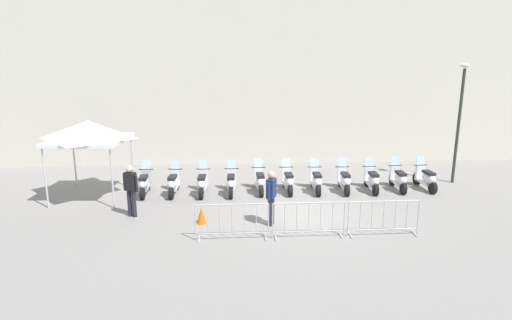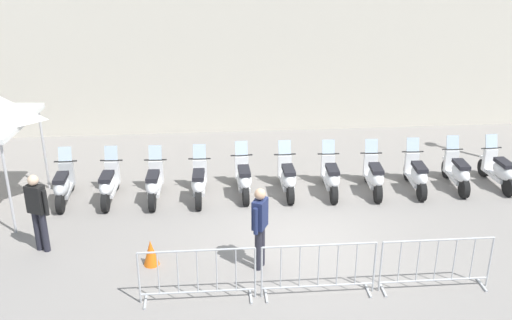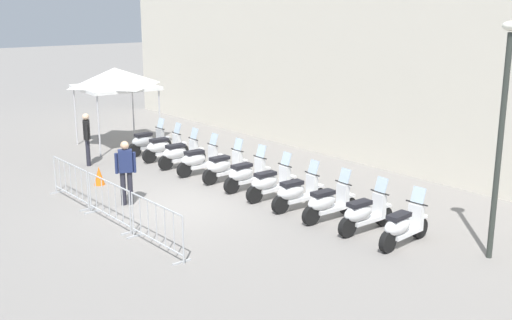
# 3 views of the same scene
# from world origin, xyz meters

# --- Properties ---
(ground_plane) EXTENTS (120.00, 120.00, 0.00)m
(ground_plane) POSITION_xyz_m (0.00, 0.00, 0.00)
(ground_plane) COLOR gray
(motorcycle_0) EXTENTS (0.58, 1.73, 1.24)m
(motorcycle_0) POSITION_xyz_m (-5.69, 1.98, 0.45)
(motorcycle_0) COLOR black
(motorcycle_0) RESTS_ON ground
(motorcycle_1) EXTENTS (0.56, 1.72, 1.24)m
(motorcycle_1) POSITION_xyz_m (-4.59, 2.04, 0.45)
(motorcycle_1) COLOR black
(motorcycle_1) RESTS_ON ground
(motorcycle_2) EXTENTS (0.56, 1.72, 1.24)m
(motorcycle_2) POSITION_xyz_m (-3.49, 2.08, 0.45)
(motorcycle_2) COLOR black
(motorcycle_2) RESTS_ON ground
(motorcycle_3) EXTENTS (0.56, 1.72, 1.24)m
(motorcycle_3) POSITION_xyz_m (-2.39, 2.15, 0.45)
(motorcycle_3) COLOR black
(motorcycle_3) RESTS_ON ground
(motorcycle_4) EXTENTS (0.59, 1.72, 1.24)m
(motorcycle_4) POSITION_xyz_m (-1.30, 2.39, 0.45)
(motorcycle_4) COLOR black
(motorcycle_4) RESTS_ON ground
(motorcycle_5) EXTENTS (0.57, 1.73, 1.24)m
(motorcycle_5) POSITION_xyz_m (-0.21, 2.45, 0.45)
(motorcycle_5) COLOR black
(motorcycle_5) RESTS_ON ground
(motorcycle_6) EXTENTS (0.56, 1.72, 1.24)m
(motorcycle_6) POSITION_xyz_m (0.89, 2.49, 0.45)
(motorcycle_6) COLOR black
(motorcycle_6) RESTS_ON ground
(motorcycle_7) EXTENTS (0.56, 1.72, 1.24)m
(motorcycle_7) POSITION_xyz_m (1.99, 2.54, 0.45)
(motorcycle_7) COLOR black
(motorcycle_7) RESTS_ON ground
(motorcycle_8) EXTENTS (0.56, 1.72, 1.24)m
(motorcycle_8) POSITION_xyz_m (3.09, 2.63, 0.45)
(motorcycle_8) COLOR black
(motorcycle_8) RESTS_ON ground
(motorcycle_9) EXTENTS (0.56, 1.72, 1.24)m
(motorcycle_9) POSITION_xyz_m (4.18, 2.80, 0.45)
(motorcycle_9) COLOR black
(motorcycle_9) RESTS_ON ground
(motorcycle_10) EXTENTS (0.63, 1.72, 1.24)m
(motorcycle_10) POSITION_xyz_m (5.28, 2.89, 0.45)
(motorcycle_10) COLOR black
(motorcycle_10) RESTS_ON ground
(barrier_segment_0) EXTENTS (2.12, 0.60, 1.07)m
(barrier_segment_0) POSITION_xyz_m (-2.05, -2.02, 0.53)
(barrier_segment_0) COLOR #B2B5B7
(barrier_segment_0) RESTS_ON ground
(barrier_segment_1) EXTENTS (2.12, 0.60, 1.07)m
(barrier_segment_1) POSITION_xyz_m (0.15, -1.84, 0.53)
(barrier_segment_1) COLOR #B2B5B7
(barrier_segment_1) RESTS_ON ground
(barrier_segment_2) EXTENTS (2.12, 0.60, 1.07)m
(barrier_segment_2) POSITION_xyz_m (2.36, -1.65, 0.53)
(barrier_segment_2) COLOR #B2B5B7
(barrier_segment_2) RESTS_ON ground
(officer_near_row_end) EXTENTS (0.33, 0.52, 1.73)m
(officer_near_row_end) POSITION_xyz_m (-0.92, -0.91, 0.98)
(officer_near_row_end) COLOR #23232D
(officer_near_row_end) RESTS_ON ground
(officer_mid_plaza) EXTENTS (0.52, 0.33, 1.73)m
(officer_mid_plaza) POSITION_xyz_m (-5.48, -0.26, 0.98)
(officer_mid_plaza) COLOR #23232D
(officer_mid_plaza) RESTS_ON ground
(traffic_cone) EXTENTS (0.32, 0.32, 0.55)m
(traffic_cone) POSITION_xyz_m (-3.11, -0.82, 0.28)
(traffic_cone) COLOR orange
(traffic_cone) RESTS_ON ground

